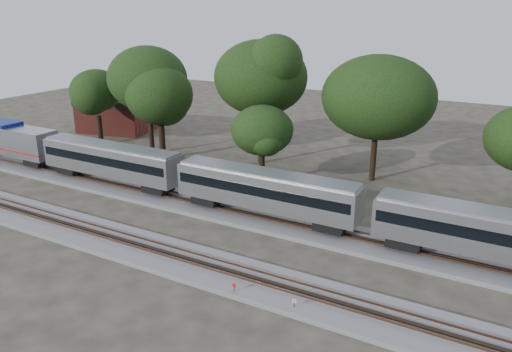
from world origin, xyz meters
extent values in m
plane|color=#383328|center=(0.00, 0.00, 0.00)|extent=(160.00, 160.00, 0.00)
cube|color=slate|center=(0.00, 6.00, 0.20)|extent=(160.00, 5.00, 0.40)
cube|color=brown|center=(0.00, 5.28, 0.66)|extent=(160.00, 0.08, 0.15)
cube|color=brown|center=(0.00, 6.72, 0.66)|extent=(160.00, 0.08, 0.15)
cube|color=slate|center=(0.00, -4.00, 0.20)|extent=(160.00, 5.00, 0.40)
cube|color=brown|center=(0.00, -4.72, 0.66)|extent=(160.00, 0.08, 0.15)
cube|color=brown|center=(0.00, -3.28, 0.66)|extent=(160.00, 0.08, 0.15)
cube|color=#B3B5BA|center=(-33.62, 6.00, 3.31)|extent=(10.74, 3.04, 3.34)
cube|color=#A51919|center=(-34.83, 6.00, 2.45)|extent=(13.17, 3.08, 0.18)
cube|color=black|center=(-30.53, 6.00, 1.19)|extent=(2.63, 2.23, 0.91)
cube|color=#B3B5BA|center=(-18.34, 6.00, 3.16)|extent=(17.62, 3.04, 3.04)
cube|color=black|center=(-18.34, 6.00, 3.46)|extent=(17.01, 3.09, 0.91)
cube|color=gray|center=(-18.34, 6.00, 4.73)|extent=(17.22, 2.43, 0.35)
cube|color=black|center=(-24.72, 6.00, 1.19)|extent=(2.63, 2.23, 0.91)
cube|color=black|center=(-11.96, 6.00, 1.19)|extent=(2.63, 2.23, 0.91)
cube|color=#B3B5BA|center=(0.69, 6.00, 3.16)|extent=(17.62, 3.04, 3.04)
cube|color=black|center=(0.69, 6.00, 3.46)|extent=(17.01, 3.09, 0.91)
cube|color=gray|center=(0.69, 6.00, 4.73)|extent=(17.22, 2.43, 0.35)
cube|color=black|center=(-5.69, 6.00, 1.19)|extent=(2.63, 2.23, 0.91)
cube|color=black|center=(7.07, 6.00, 1.19)|extent=(2.63, 2.23, 0.91)
cube|color=#B3B5BA|center=(19.72, 6.00, 3.16)|extent=(17.62, 3.04, 3.04)
cube|color=black|center=(19.72, 6.00, 3.46)|extent=(17.01, 3.09, 0.91)
cube|color=gray|center=(19.72, 6.00, 4.73)|extent=(17.22, 2.43, 0.35)
cube|color=black|center=(13.34, 6.00, 1.19)|extent=(2.63, 2.23, 0.91)
cylinder|color=#512D19|center=(4.73, -6.11, 0.45)|extent=(0.06, 0.06, 0.90)
cylinder|color=red|center=(4.73, -6.11, 0.85)|extent=(0.32, 0.04, 0.32)
cylinder|color=#512D19|center=(9.10, -5.78, 0.44)|extent=(0.06, 0.06, 0.88)
cylinder|color=silver|center=(9.10, -5.78, 0.83)|extent=(0.31, 0.09, 0.31)
cube|color=#512D19|center=(6.21, -5.48, 0.15)|extent=(0.54, 0.38, 0.30)
cube|color=maroon|center=(-36.97, 26.12, 2.15)|extent=(12.04, 9.55, 4.29)
cube|color=black|center=(-36.97, 26.12, 4.78)|extent=(12.28, 9.78, 0.97)
cylinder|color=black|center=(-33.18, 18.70, 2.08)|extent=(0.70, 0.70, 4.17)
ellipsoid|color=black|center=(-33.18, 18.70, 7.74)|extent=(7.86, 7.86, 6.68)
cylinder|color=black|center=(-23.51, 18.58, 2.70)|extent=(0.70, 0.70, 5.40)
ellipsoid|color=black|center=(-23.51, 18.58, 10.03)|extent=(10.19, 10.19, 8.66)
cylinder|color=black|center=(-20.57, 17.25, 2.25)|extent=(0.70, 0.70, 4.50)
ellipsoid|color=black|center=(-20.57, 17.25, 8.35)|extent=(8.48, 8.48, 7.21)
cylinder|color=black|center=(-8.61, 21.92, 2.90)|extent=(0.70, 0.70, 5.80)
ellipsoid|color=black|center=(-8.61, 21.92, 10.77)|extent=(10.93, 10.93, 9.29)
cylinder|color=black|center=(-4.72, 15.16, 1.65)|extent=(0.70, 0.70, 3.31)
ellipsoid|color=black|center=(-4.72, 15.16, 6.15)|extent=(6.24, 6.24, 5.30)
cylinder|color=black|center=(5.74, 22.30, 2.56)|extent=(0.70, 0.70, 5.13)
ellipsoid|color=black|center=(5.74, 22.30, 9.53)|extent=(9.67, 9.67, 8.22)
camera|label=1|loc=(20.58, -31.31, 18.85)|focal=35.00mm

